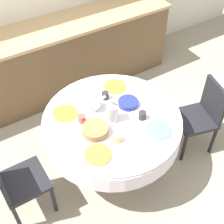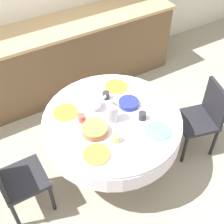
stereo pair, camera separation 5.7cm
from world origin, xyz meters
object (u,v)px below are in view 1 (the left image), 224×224
at_px(chair_left, 201,114).
at_px(teapot, 94,102).
at_px(coffee_carafe, 112,111).
at_px(chair_right, 15,182).

xyz_separation_m(chair_left, teapot, (-1.05, 0.44, 0.34)).
relative_size(chair_left, coffee_carafe, 3.34).
bearing_deg(chair_left, teapot, 81.42).
xyz_separation_m(chair_left, chair_right, (-1.97, 0.24, 0.00)).
distance_m(chair_left, coffee_carafe, 1.07).
xyz_separation_m(chair_left, coffee_carafe, (-0.98, 0.22, 0.36)).
height_order(chair_left, teapot, teapot).
relative_size(chair_left, chair_right, 1.00).
bearing_deg(chair_left, chair_right, 97.05).
height_order(coffee_carafe, teapot, coffee_carafe).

